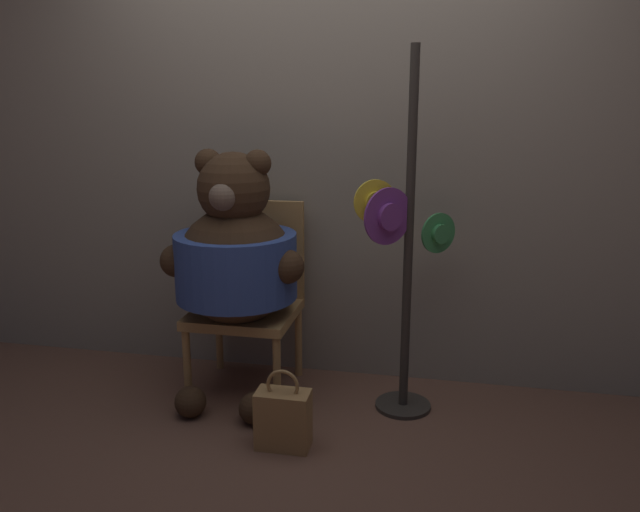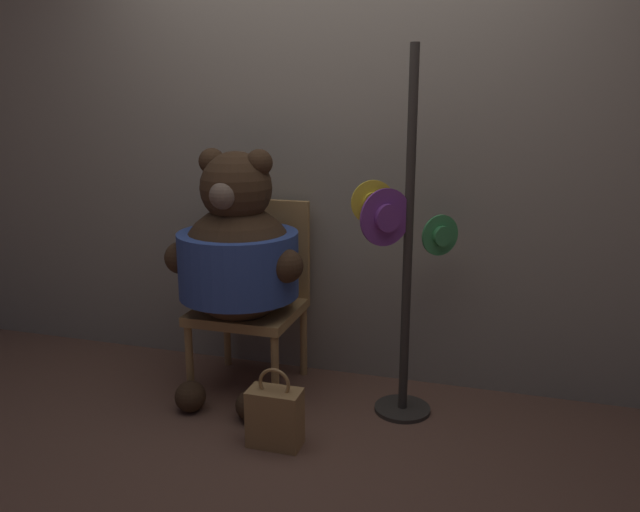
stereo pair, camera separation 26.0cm
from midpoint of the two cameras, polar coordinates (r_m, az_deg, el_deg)
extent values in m
plane|color=brown|center=(3.09, -4.10, -15.33)|extent=(14.00, 14.00, 0.00)
cube|color=gray|center=(3.39, -1.24, 10.42)|extent=(8.00, 0.10, 2.60)
cylinder|color=#B2844C|center=(3.30, -14.30, -9.88)|extent=(0.04, 0.04, 0.40)
cylinder|color=#B2844C|center=(3.13, -6.38, -10.84)|extent=(0.04, 0.04, 0.40)
cylinder|color=#B2844C|center=(3.68, -11.24, -7.16)|extent=(0.04, 0.04, 0.40)
cylinder|color=#B2844C|center=(3.53, -4.11, -7.83)|extent=(0.04, 0.04, 0.40)
cube|color=#B2844C|center=(3.32, -9.17, -5.24)|extent=(0.53, 0.51, 0.05)
cube|color=#B2844C|center=(3.45, -7.97, 0.64)|extent=(0.53, 0.04, 0.54)
sphere|color=#3D2819|center=(3.17, -10.01, -0.91)|extent=(0.60, 0.60, 0.60)
cylinder|color=#334C99|center=(3.17, -10.01, -0.91)|extent=(0.61, 0.61, 0.33)
sphere|color=#3D2819|center=(3.10, -10.32, 6.07)|extent=(0.36, 0.36, 0.36)
sphere|color=#3D2819|center=(3.13, -12.58, 8.36)|extent=(0.13, 0.13, 0.13)
sphere|color=#3D2819|center=(3.04, -8.20, 8.39)|extent=(0.13, 0.13, 0.13)
sphere|color=brown|center=(2.96, -11.39, 5.31)|extent=(0.13, 0.13, 0.13)
sphere|color=#3D2819|center=(3.22, -15.25, -0.45)|extent=(0.17, 0.17, 0.17)
sphere|color=#3D2819|center=(3.01, -5.50, -1.00)|extent=(0.17, 0.17, 0.17)
sphere|color=#3D2819|center=(3.23, -14.10, -12.84)|extent=(0.16, 0.16, 0.16)
sphere|color=#3D2819|center=(3.11, -8.46, -13.64)|extent=(0.16, 0.16, 0.16)
cylinder|color=#332D28|center=(3.26, 5.27, -13.48)|extent=(0.28, 0.28, 0.02)
cylinder|color=#332D28|center=(2.97, 5.64, 1.63)|extent=(0.04, 0.04, 1.76)
cylinder|color=#3D9351|center=(3.06, 8.40, 2.07)|extent=(0.16, 0.14, 0.20)
cylinder|color=#3D9351|center=(3.06, 8.40, 2.07)|extent=(0.11, 0.11, 0.10)
cylinder|color=yellow|center=(2.87, 2.46, 4.97)|extent=(0.19, 0.11, 0.21)
cylinder|color=yellow|center=(2.87, 2.46, 4.97)|extent=(0.11, 0.09, 0.10)
cylinder|color=#7A388E|center=(2.87, 3.64, 3.62)|extent=(0.20, 0.19, 0.27)
cylinder|color=#7A388E|center=(2.87, 3.64, 3.62)|extent=(0.14, 0.13, 0.13)
cube|color=#A87A47|center=(2.88, -6.06, -14.70)|extent=(0.24, 0.13, 0.27)
torus|color=#A87A47|center=(2.80, -6.15, -11.72)|extent=(0.15, 0.02, 0.15)
camera|label=1|loc=(0.13, -92.45, -0.61)|focal=35.00mm
camera|label=2|loc=(0.13, 87.55, 0.61)|focal=35.00mm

